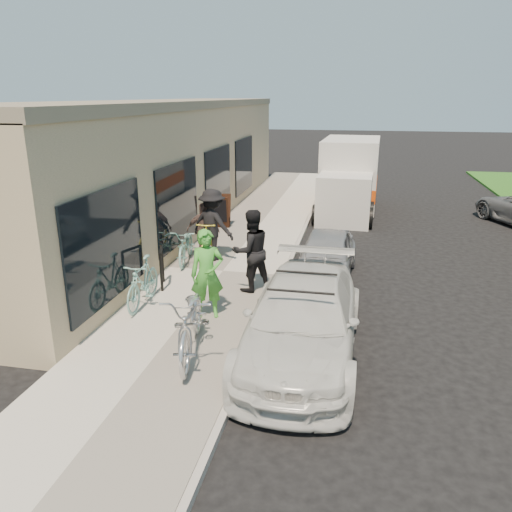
{
  "coord_description": "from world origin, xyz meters",
  "views": [
    {
      "loc": [
        1.19,
        -8.48,
        4.38
      ],
      "look_at": [
        -0.86,
        1.63,
        1.05
      ],
      "focal_mm": 35.0,
      "sensor_mm": 36.0,
      "label": 1
    }
  ],
  "objects_px": {
    "cruiser_bike_a": "(143,282)",
    "cruiser_bike_b": "(186,245)",
    "moving_truck": "(349,180)",
    "bystander_a": "(212,225)",
    "tandem_bike": "(192,321)",
    "woman_rider": "(207,274)",
    "bike_rack": "(162,264)",
    "sedan_white": "(303,319)",
    "sandwich_board": "(220,211)",
    "bystander_b": "(203,231)",
    "sedan_silver": "(326,255)",
    "man_standing": "(251,251)",
    "cruiser_bike_c": "(210,238)"
  },
  "relations": [
    {
      "from": "moving_truck",
      "to": "bystander_a",
      "type": "xyz_separation_m",
      "value": [
        -3.38,
        -7.5,
        -0.12
      ]
    },
    {
      "from": "sandwich_board",
      "to": "sedan_silver",
      "type": "distance_m",
      "value": 5.36
    },
    {
      "from": "sedan_silver",
      "to": "cruiser_bike_c",
      "type": "height_order",
      "value": "cruiser_bike_c"
    },
    {
      "from": "bystander_b",
      "to": "moving_truck",
      "type": "bearing_deg",
      "value": 55.56
    },
    {
      "from": "tandem_bike",
      "to": "man_standing",
      "type": "height_order",
      "value": "man_standing"
    },
    {
      "from": "moving_truck",
      "to": "bystander_b",
      "type": "height_order",
      "value": "moving_truck"
    },
    {
      "from": "woman_rider",
      "to": "cruiser_bike_a",
      "type": "height_order",
      "value": "woman_rider"
    },
    {
      "from": "cruiser_bike_a",
      "to": "sedan_silver",
      "type": "bearing_deg",
      "value": 36.2
    },
    {
      "from": "man_standing",
      "to": "bystander_b",
      "type": "distance_m",
      "value": 2.72
    },
    {
      "from": "tandem_bike",
      "to": "cruiser_bike_b",
      "type": "height_order",
      "value": "tandem_bike"
    },
    {
      "from": "cruiser_bike_b",
      "to": "bystander_a",
      "type": "distance_m",
      "value": 0.88
    },
    {
      "from": "moving_truck",
      "to": "cruiser_bike_b",
      "type": "bearing_deg",
      "value": -114.66
    },
    {
      "from": "tandem_bike",
      "to": "cruiser_bike_a",
      "type": "bearing_deg",
      "value": 121.98
    },
    {
      "from": "sedan_white",
      "to": "tandem_bike",
      "type": "height_order",
      "value": "sedan_white"
    },
    {
      "from": "bystander_b",
      "to": "cruiser_bike_c",
      "type": "bearing_deg",
      "value": 16.18
    },
    {
      "from": "bike_rack",
      "to": "sedan_white",
      "type": "bearing_deg",
      "value": -33.06
    },
    {
      "from": "sedan_white",
      "to": "cruiser_bike_a",
      "type": "relative_size",
      "value": 2.81
    },
    {
      "from": "moving_truck",
      "to": "bystander_a",
      "type": "relative_size",
      "value": 2.97
    },
    {
      "from": "sedan_silver",
      "to": "cruiser_bike_b",
      "type": "bearing_deg",
      "value": -178.73
    },
    {
      "from": "sedan_silver",
      "to": "woman_rider",
      "type": "distance_m",
      "value": 3.81
    },
    {
      "from": "bystander_a",
      "to": "sandwich_board",
      "type": "bearing_deg",
      "value": -57.45
    },
    {
      "from": "bike_rack",
      "to": "cruiser_bike_c",
      "type": "xyz_separation_m",
      "value": [
        0.45,
        2.33,
        0.0
      ]
    },
    {
      "from": "sedan_white",
      "to": "cruiser_bike_c",
      "type": "xyz_separation_m",
      "value": [
        -3.05,
        4.61,
        0.0
      ]
    },
    {
      "from": "woman_rider",
      "to": "moving_truck",
      "type": "bearing_deg",
      "value": 56.97
    },
    {
      "from": "cruiser_bike_c",
      "to": "sedan_white",
      "type": "bearing_deg",
      "value": -59.5
    },
    {
      "from": "cruiser_bike_b",
      "to": "bystander_a",
      "type": "xyz_separation_m",
      "value": [
        0.63,
        0.36,
        0.49
      ]
    },
    {
      "from": "tandem_bike",
      "to": "woman_rider",
      "type": "distance_m",
      "value": 1.56
    },
    {
      "from": "tandem_bike",
      "to": "man_standing",
      "type": "distance_m",
      "value": 3.12
    },
    {
      "from": "moving_truck",
      "to": "man_standing",
      "type": "relative_size",
      "value": 3.05
    },
    {
      "from": "moving_truck",
      "to": "sandwich_board",
      "type": "bearing_deg",
      "value": -132.54
    },
    {
      "from": "bike_rack",
      "to": "woman_rider",
      "type": "xyz_separation_m",
      "value": [
        1.51,
        -1.37,
        0.36
      ]
    },
    {
      "from": "sandwich_board",
      "to": "moving_truck",
      "type": "relative_size",
      "value": 0.19
    },
    {
      "from": "moving_truck",
      "to": "bystander_b",
      "type": "relative_size",
      "value": 3.75
    },
    {
      "from": "bystander_b",
      "to": "cruiser_bike_b",
      "type": "bearing_deg",
      "value": -136.09
    },
    {
      "from": "sedan_white",
      "to": "moving_truck",
      "type": "distance_m",
      "value": 11.98
    },
    {
      "from": "sedan_silver",
      "to": "man_standing",
      "type": "xyz_separation_m",
      "value": [
        -1.58,
        -1.56,
        0.5
      ]
    },
    {
      "from": "sedan_white",
      "to": "sedan_silver",
      "type": "xyz_separation_m",
      "value": [
        0.13,
        4.04,
        -0.1
      ]
    },
    {
      "from": "sedan_white",
      "to": "cruiser_bike_b",
      "type": "bearing_deg",
      "value": 131.19
    },
    {
      "from": "bike_rack",
      "to": "sedan_white",
      "type": "distance_m",
      "value": 4.18
    },
    {
      "from": "sandwich_board",
      "to": "woman_rider",
      "type": "relative_size",
      "value": 0.6
    },
    {
      "from": "tandem_bike",
      "to": "bystander_a",
      "type": "distance_m",
      "value": 5.2
    },
    {
      "from": "bystander_a",
      "to": "bike_rack",
      "type": "bearing_deg",
      "value": 95.14
    },
    {
      "from": "moving_truck",
      "to": "cruiser_bike_c",
      "type": "relative_size",
      "value": 3.18
    },
    {
      "from": "cruiser_bike_b",
      "to": "cruiser_bike_a",
      "type": "bearing_deg",
      "value": -97.81
    },
    {
      "from": "cruiser_bike_a",
      "to": "cruiser_bike_b",
      "type": "relative_size",
      "value": 0.95
    },
    {
      "from": "bike_rack",
      "to": "cruiser_bike_a",
      "type": "relative_size",
      "value": 0.53
    },
    {
      "from": "sandwich_board",
      "to": "bystander_b",
      "type": "bearing_deg",
      "value": -87.46
    },
    {
      "from": "bike_rack",
      "to": "cruiser_bike_a",
      "type": "bearing_deg",
      "value": -89.31
    },
    {
      "from": "sedan_white",
      "to": "cruiser_bike_a",
      "type": "distance_m",
      "value": 3.69
    },
    {
      "from": "cruiser_bike_a",
      "to": "moving_truck",
      "type": "bearing_deg",
      "value": 67.88
    }
  ]
}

